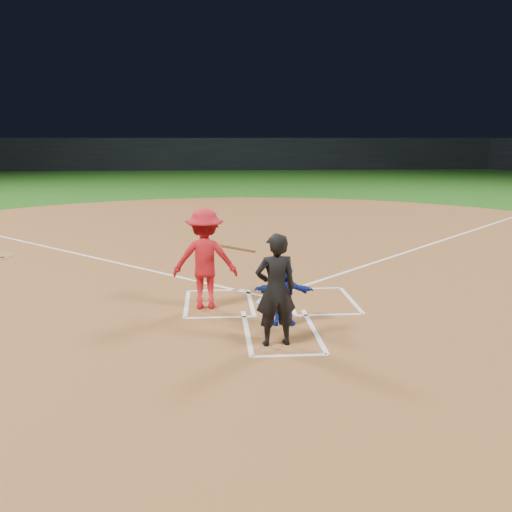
{
  "coord_description": "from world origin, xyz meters",
  "views": [
    {
      "loc": [
        -1.1,
        -10.51,
        3.09
      ],
      "look_at": [
        -0.3,
        -0.4,
        1.0
      ],
      "focal_mm": 40.0,
      "sensor_mm": 36.0,
      "label": 1
    }
  ],
  "objects": [
    {
      "name": "ground",
      "position": [
        0.0,
        0.0,
        0.0
      ],
      "size": [
        120.0,
        120.0,
        0.0
      ],
      "primitive_type": "plane",
      "color": "#174A12",
      "rests_on": "ground"
    },
    {
      "name": "home_plate_dirt",
      "position": [
        0.0,
        6.0,
        0.01
      ],
      "size": [
        28.0,
        28.0,
        0.01
      ],
      "primitive_type": "cylinder",
      "color": "brown",
      "rests_on": "ground"
    },
    {
      "name": "stadium_wall_far",
      "position": [
        0.0,
        48.0,
        1.6
      ],
      "size": [
        80.0,
        1.2,
        3.2
      ],
      "primitive_type": "cube",
      "color": "black",
      "rests_on": "ground"
    },
    {
      "name": "home_plate",
      "position": [
        0.0,
        0.0,
        0.02
      ],
      "size": [
        0.6,
        0.6,
        0.02
      ],
      "primitive_type": "cylinder",
      "rotation": [
        0.0,
        0.0,
        3.14
      ],
      "color": "silver",
      "rests_on": "home_plate_dirt"
    },
    {
      "name": "catcher",
      "position": [
        0.09,
        -1.39,
        0.56
      ],
      "size": [
        1.04,
        0.44,
        1.09
      ],
      "primitive_type": "imported",
      "rotation": [
        0.0,
        0.0,
        3.03
      ],
      "color": "#142AA7",
      "rests_on": "home_plate_dirt"
    },
    {
      "name": "umpire",
      "position": [
        -0.16,
        -2.31,
        0.87
      ],
      "size": [
        0.68,
        0.5,
        1.72
      ],
      "primitive_type": "imported",
      "rotation": [
        0.0,
        0.0,
        3.29
      ],
      "color": "black",
      "rests_on": "home_plate_dirt"
    },
    {
      "name": "chalk_markings",
      "position": [
        0.0,
        5.29,
        0.01
      ],
      "size": [
        28.35,
        17.32,
        0.01
      ],
      "color": "white",
      "rests_on": "home_plate_dirt"
    },
    {
      "name": "batter_at_plate",
      "position": [
        -1.23,
        -0.26,
        0.93
      ],
      "size": [
        1.56,
        0.8,
        1.84
      ],
      "color": "red",
      "rests_on": "home_plate_dirt"
    }
  ]
}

